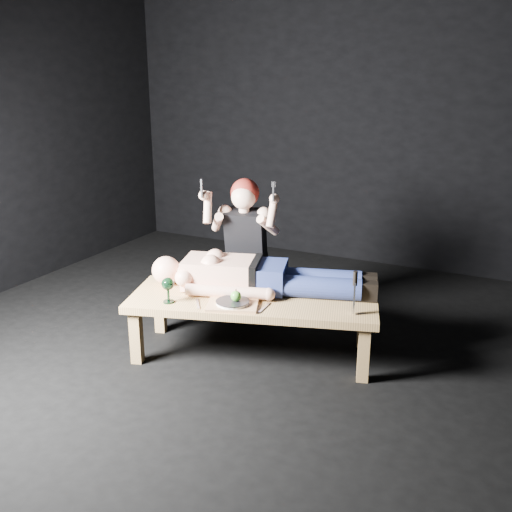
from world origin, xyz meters
name	(u,v)px	position (x,y,z in m)	size (l,w,h in m)	color
ground	(231,345)	(0.00, 0.00, 0.00)	(5.00, 5.00, 0.00)	black
back_wall	(344,121)	(0.00, 2.50, 1.50)	(5.00, 5.00, 0.00)	black
table	(253,326)	(0.21, -0.05, 0.23)	(1.78, 0.67, 0.45)	tan
lying_man	(264,272)	(0.22, 0.12, 0.59)	(1.87, 0.57, 0.28)	#DDA489
kneeling_woman	(248,249)	(-0.10, 0.49, 0.63)	(0.67, 0.75, 1.26)	black
serving_tray	(233,305)	(0.16, -0.27, 0.46)	(0.35, 0.25, 0.02)	tan
plate	(233,302)	(0.16, -0.27, 0.48)	(0.23, 0.23, 0.02)	white
apple	(236,296)	(0.19, -0.26, 0.53)	(0.08, 0.08, 0.08)	green
goblet	(168,290)	(-0.28, -0.40, 0.54)	(0.09, 0.09, 0.18)	black
fork_flat	(198,304)	(-0.07, -0.34, 0.45)	(0.02, 0.19, 0.01)	#B2B2B7
knife_flat	(265,308)	(0.38, -0.19, 0.45)	(0.02, 0.19, 0.01)	#B2B2B7
spoon_flat	(249,303)	(0.23, -0.16, 0.45)	(0.02, 0.19, 0.01)	#B2B2B7
carving_knife	(354,293)	(0.96, -0.02, 0.60)	(0.04, 0.04, 0.31)	#B2B2B7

